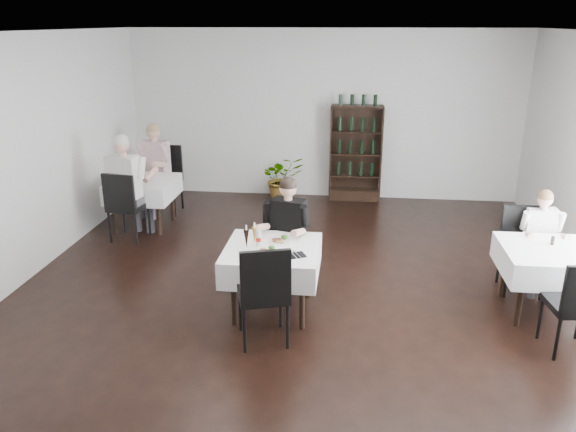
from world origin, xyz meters
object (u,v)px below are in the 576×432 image
object	(u,v)px
main_table	(272,260)
potted_tree	(283,178)
wine_shelf	(356,154)
diner_main	(286,227)

from	to	relation	value
main_table	potted_tree	size ratio (longest dim) A/B	1.24
wine_shelf	potted_tree	xyz separation A→B (m)	(-1.30, -0.17, -0.43)
wine_shelf	potted_tree	bearing A→B (deg)	-172.36
diner_main	main_table	bearing A→B (deg)	-100.22
main_table	potted_tree	world-z (taller)	potted_tree
diner_main	wine_shelf	bearing A→B (deg)	78.01
main_table	diner_main	xyz separation A→B (m)	(0.09, 0.51, 0.20)
wine_shelf	diner_main	size ratio (longest dim) A/B	1.24
wine_shelf	diner_main	distance (m)	3.89
main_table	diner_main	world-z (taller)	diner_main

